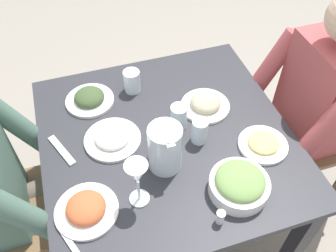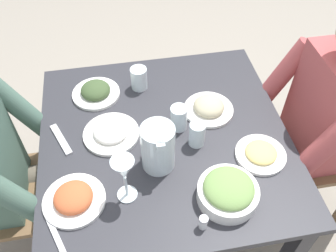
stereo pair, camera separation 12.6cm
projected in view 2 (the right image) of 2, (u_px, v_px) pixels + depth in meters
ground_plane at (166, 220)px, 1.94m from camera, size 8.00×8.00×0.00m
dining_table at (165, 152)px, 1.49m from camera, size 0.96×0.96×0.70m
diner_near at (303, 124)px, 1.51m from camera, size 0.48×0.53×1.19m
diner_far at (13, 166)px, 1.37m from camera, size 0.48×0.53×1.19m
water_pitcher at (158, 147)px, 1.26m from camera, size 0.16×0.12×0.19m
salad_bowl at (228, 191)px, 1.20m from camera, size 0.21×0.21×0.09m
plate_dolmas at (96, 92)px, 1.56m from camera, size 0.20×0.20×0.06m
plate_beans at (209, 108)px, 1.49m from camera, size 0.20×0.20×0.06m
plate_fries at (261, 154)px, 1.34m from camera, size 0.19×0.19×0.04m
plate_yoghurt at (111, 132)px, 1.41m from camera, size 0.22×0.22×0.05m
plate_rice_curry at (74, 199)px, 1.21m from camera, size 0.21×0.21×0.06m
water_glass_far_left at (139, 78)px, 1.57m from camera, size 0.07×0.07×0.10m
water_glass_far_right at (197, 134)px, 1.35m from camera, size 0.06×0.06×0.10m
water_glass_center at (179, 118)px, 1.41m from camera, size 0.07×0.07×0.10m
wine_glass at (124, 171)px, 1.13m from camera, size 0.08×0.08×0.20m
salt_shaker at (203, 222)px, 1.14m from camera, size 0.03×0.03×0.05m
fork_near at (61, 139)px, 1.40m from camera, size 0.17×0.09×0.01m
knife_near at (55, 234)px, 1.14m from camera, size 0.18×0.09×0.01m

